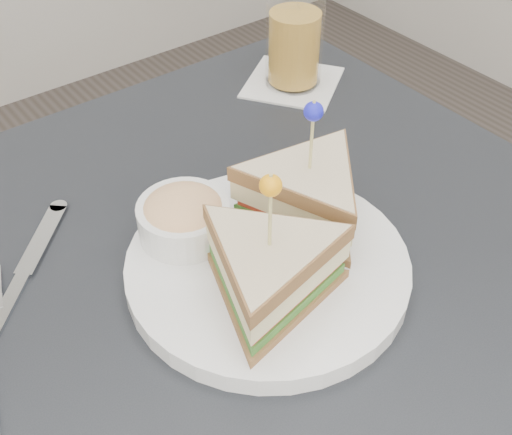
% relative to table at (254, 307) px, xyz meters
% --- Properties ---
extents(table, '(0.80, 0.80, 0.75)m').
position_rel_table_xyz_m(table, '(0.00, 0.00, 0.00)').
color(table, black).
rests_on(table, ground).
extents(plate_meal, '(0.37, 0.37, 0.17)m').
position_rel_table_xyz_m(plate_meal, '(0.01, -0.02, 0.12)').
color(plate_meal, white).
rests_on(plate_meal, table).
extents(cutlery_knife, '(0.15, 0.16, 0.01)m').
position_rel_table_xyz_m(cutlery_knife, '(-0.20, 0.13, 0.08)').
color(cutlery_knife, silver).
rests_on(cutlery_knife, table).
extents(drink_set, '(0.18, 0.18, 0.17)m').
position_rel_table_xyz_m(drink_set, '(0.27, 0.26, 0.15)').
color(drink_set, silver).
rests_on(drink_set, table).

